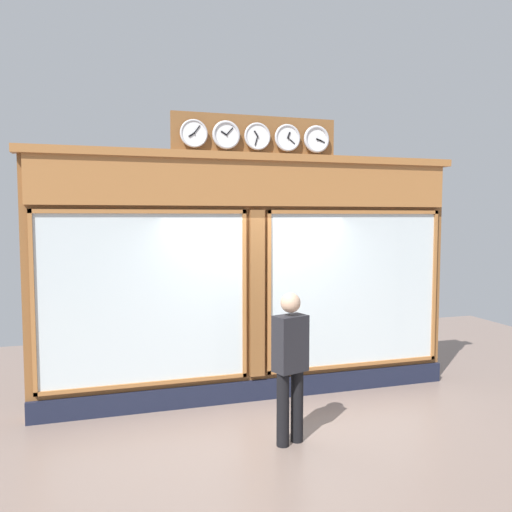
% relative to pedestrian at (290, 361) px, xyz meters
% --- Properties ---
extents(ground_plane, '(14.00, 14.00, 0.00)m').
position_rel_pedestrian_xyz_m(ground_plane, '(-0.04, 1.37, -0.93)').
color(ground_plane, '#7A665B').
extents(shop_facade, '(5.96, 0.42, 3.85)m').
position_rel_pedestrian_xyz_m(shop_facade, '(-0.04, -1.55, 0.78)').
color(shop_facade, brown).
rests_on(shop_facade, ground_plane).
extents(pedestrian, '(0.41, 0.32, 1.69)m').
position_rel_pedestrian_xyz_m(pedestrian, '(0.00, 0.00, 0.00)').
color(pedestrian, black).
rests_on(pedestrian, ground_plane).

